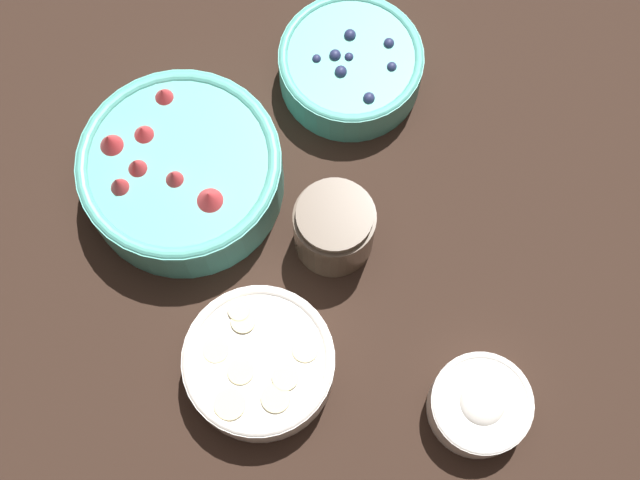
# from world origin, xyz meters

# --- Properties ---
(ground_plane) EXTENTS (4.00, 4.00, 0.00)m
(ground_plane) POSITION_xyz_m (0.00, 0.00, 0.00)
(ground_plane) COLOR black
(bowl_strawberries) EXTENTS (0.24, 0.24, 0.10)m
(bowl_strawberries) POSITION_xyz_m (-0.14, -0.10, 0.05)
(bowl_strawberries) COLOR #56B7A8
(bowl_strawberries) RESTS_ON ground_plane
(bowl_blueberries) EXTENTS (0.18, 0.18, 0.06)m
(bowl_blueberries) POSITION_xyz_m (-0.27, 0.11, 0.03)
(bowl_blueberries) COLOR #56B7A8
(bowl_blueberries) RESTS_ON ground_plane
(bowl_bananas) EXTENTS (0.17, 0.17, 0.06)m
(bowl_bananas) POSITION_xyz_m (0.09, -0.03, 0.03)
(bowl_bananas) COLOR white
(bowl_bananas) RESTS_ON ground_plane
(bowl_cream) EXTENTS (0.11, 0.11, 0.06)m
(bowl_cream) POSITION_xyz_m (0.16, 0.20, 0.03)
(bowl_cream) COLOR white
(bowl_cream) RESTS_ON ground_plane
(jar_chocolate) EXTENTS (0.09, 0.09, 0.09)m
(jar_chocolate) POSITION_xyz_m (-0.06, 0.06, 0.04)
(jar_chocolate) COLOR brown
(jar_chocolate) RESTS_ON ground_plane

